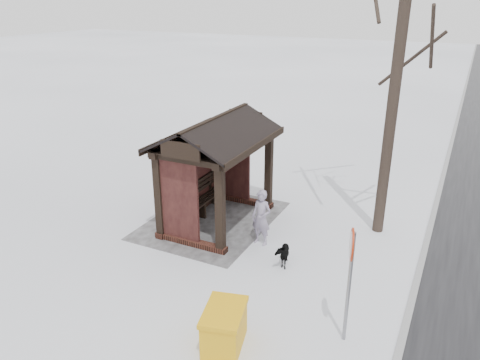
# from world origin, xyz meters

# --- Properties ---
(ground) EXTENTS (120.00, 120.00, 0.00)m
(ground) POSITION_xyz_m (0.00, 0.00, 0.00)
(ground) COLOR white
(ground) RESTS_ON ground
(kerb) EXTENTS (120.00, 0.15, 0.06)m
(kerb) POSITION_xyz_m (0.00, 5.50, 0.01)
(kerb) COLOR gray
(kerb) RESTS_ON ground
(trampled_patch) EXTENTS (4.20, 3.20, 0.02)m
(trampled_patch) POSITION_xyz_m (0.00, -0.20, 0.01)
(trampled_patch) COLOR gray
(trampled_patch) RESTS_ON ground
(bus_shelter) EXTENTS (3.60, 2.40, 3.09)m
(bus_shelter) POSITION_xyz_m (0.00, -0.16, 2.17)
(bus_shelter) COLOR #351B13
(bus_shelter) RESTS_ON ground
(pedestrian) EXTENTS (0.43, 0.59, 1.49)m
(pedestrian) POSITION_xyz_m (0.60, 1.60, 0.75)
(pedestrian) COLOR #9A8DA6
(pedestrian) RESTS_ON ground
(dog) EXTENTS (0.79, 0.55, 0.61)m
(dog) POSITION_xyz_m (1.31, 2.47, 0.31)
(dog) COLOR black
(dog) RESTS_ON ground
(grit_bin) EXTENTS (1.18, 0.94, 0.80)m
(grit_bin) POSITION_xyz_m (4.42, 2.56, 0.40)
(grit_bin) COLOR #E3A20D
(grit_bin) RESTS_ON ground
(road_sign) EXTENTS (0.58, 0.19, 2.33)m
(road_sign) POSITION_xyz_m (3.26, 4.48, 1.68)
(road_sign) COLOR gray
(road_sign) RESTS_ON ground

